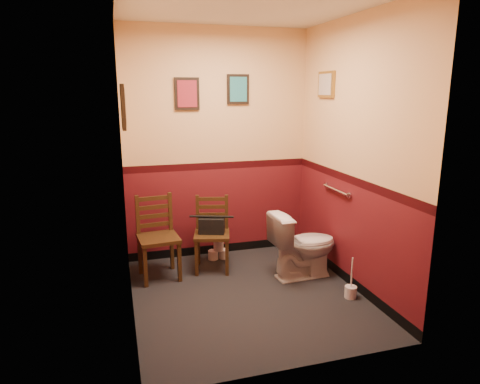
# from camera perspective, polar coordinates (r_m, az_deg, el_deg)

# --- Properties ---
(floor) EXTENTS (2.20, 2.40, 0.00)m
(floor) POSITION_cam_1_polar(r_m,az_deg,el_deg) (4.38, 0.95, -13.57)
(floor) COLOR black
(floor) RESTS_ON ground
(ceiling) EXTENTS (2.20, 2.40, 0.00)m
(ceiling) POSITION_cam_1_polar(r_m,az_deg,el_deg) (3.97, 1.11, 23.73)
(ceiling) COLOR silver
(ceiling) RESTS_ON ground
(wall_back) EXTENTS (2.20, 0.00, 2.70)m
(wall_back) POSITION_cam_1_polar(r_m,az_deg,el_deg) (5.10, -3.03, 6.20)
(wall_back) COLOR #5B1319
(wall_back) RESTS_ON ground
(wall_front) EXTENTS (2.20, 0.00, 2.70)m
(wall_front) POSITION_cam_1_polar(r_m,az_deg,el_deg) (2.86, 8.24, 0.37)
(wall_front) COLOR #5B1319
(wall_front) RESTS_ON ground
(wall_left) EXTENTS (0.00, 2.40, 2.70)m
(wall_left) POSITION_cam_1_polar(r_m,az_deg,el_deg) (3.78, -15.12, 3.23)
(wall_left) COLOR #5B1319
(wall_left) RESTS_ON ground
(wall_right) EXTENTS (0.00, 2.40, 2.70)m
(wall_right) POSITION_cam_1_polar(r_m,az_deg,el_deg) (4.41, 14.84, 4.64)
(wall_right) COLOR #5B1319
(wall_right) RESTS_ON ground
(grab_bar) EXTENTS (0.05, 0.56, 0.06)m
(grab_bar) POSITION_cam_1_polar(r_m,az_deg,el_deg) (4.68, 12.66, 0.26)
(grab_bar) COLOR silver
(grab_bar) RESTS_ON wall_right
(framed_print_back_a) EXTENTS (0.28, 0.04, 0.36)m
(framed_print_back_a) POSITION_cam_1_polar(r_m,az_deg,el_deg) (4.97, -7.08, 12.87)
(framed_print_back_a) COLOR black
(framed_print_back_a) RESTS_ON wall_back
(framed_print_back_b) EXTENTS (0.26, 0.04, 0.34)m
(framed_print_back_b) POSITION_cam_1_polar(r_m,az_deg,el_deg) (5.11, -0.26, 13.54)
(framed_print_back_b) COLOR black
(framed_print_back_b) RESTS_ON wall_back
(framed_print_left) EXTENTS (0.04, 0.30, 0.38)m
(framed_print_left) POSITION_cam_1_polar(r_m,az_deg,el_deg) (3.83, -15.31, 10.88)
(framed_print_left) COLOR black
(framed_print_left) RESTS_ON wall_left
(framed_print_right) EXTENTS (0.04, 0.34, 0.28)m
(framed_print_right) POSITION_cam_1_polar(r_m,az_deg,el_deg) (4.88, 11.41, 13.88)
(framed_print_right) COLOR olive
(framed_print_right) RESTS_ON wall_right
(toilet) EXTENTS (0.75, 0.45, 0.72)m
(toilet) POSITION_cam_1_polar(r_m,az_deg,el_deg) (4.71, 8.45, -7.01)
(toilet) COLOR white
(toilet) RESTS_ON floor
(toilet_brush) EXTENTS (0.12, 0.12, 0.42)m
(toilet_brush) POSITION_cam_1_polar(r_m,az_deg,el_deg) (4.44, 14.53, -12.67)
(toilet_brush) COLOR silver
(toilet_brush) RESTS_ON floor
(chair_left) EXTENTS (0.45, 0.45, 0.90)m
(chair_left) POSITION_cam_1_polar(r_m,az_deg,el_deg) (4.71, -10.93, -5.92)
(chair_left) COLOR #3D2812
(chair_left) RESTS_ON floor
(chair_right) EXTENTS (0.47, 0.47, 0.83)m
(chair_right) POSITION_cam_1_polar(r_m,az_deg,el_deg) (4.85, -3.75, -5.54)
(chair_right) COLOR #3D2812
(chair_right) RESTS_ON floor
(handbag) EXTENTS (0.31, 0.22, 0.20)m
(handbag) POSITION_cam_1_polar(r_m,az_deg,el_deg) (4.78, -3.79, -4.48)
(handbag) COLOR black
(handbag) RESTS_ON chair_right
(tp_stack) EXTENTS (0.25, 0.15, 0.44)m
(tp_stack) POSITION_cam_1_polar(r_m,az_deg,el_deg) (5.18, -2.89, -6.97)
(tp_stack) COLOR silver
(tp_stack) RESTS_ON floor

